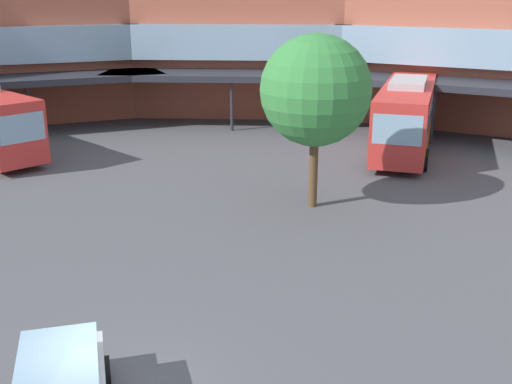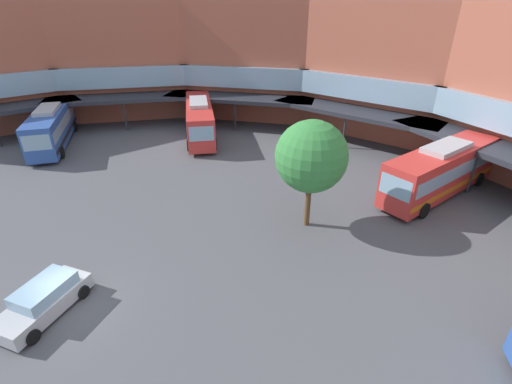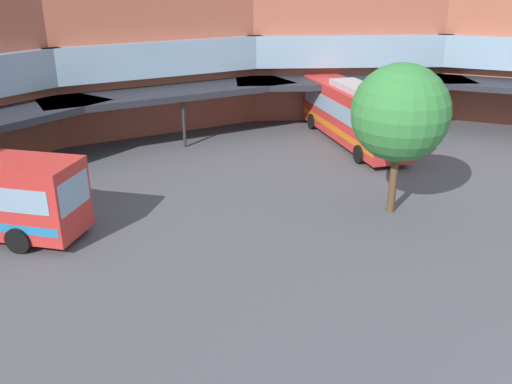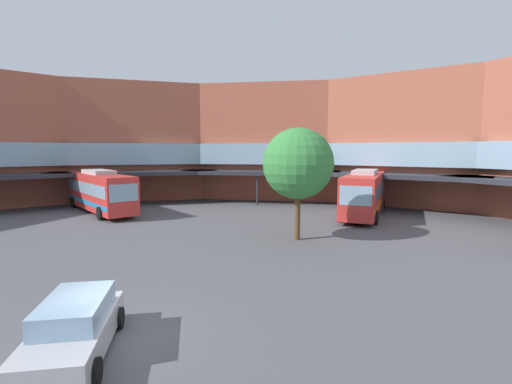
% 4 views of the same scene
% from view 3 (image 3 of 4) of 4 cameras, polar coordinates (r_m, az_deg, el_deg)
% --- Properties ---
extents(station_building, '(76.04, 39.07, 13.03)m').
position_cam_3_polar(station_building, '(29.25, -3.85, 13.66)').
color(station_building, '#AD5942').
rests_on(station_building, ground).
extents(bus_0, '(5.26, 11.89, 3.95)m').
position_cam_3_polar(bus_0, '(36.30, 10.17, 8.14)').
color(bus_0, red).
rests_on(bus_0, ground).
extents(plaza_tree, '(4.40, 4.40, 6.99)m').
position_cam_3_polar(plaza_tree, '(25.10, 14.94, 8.03)').
color(plaza_tree, brown).
rests_on(plaza_tree, ground).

